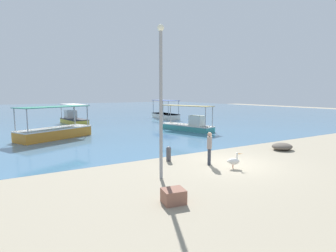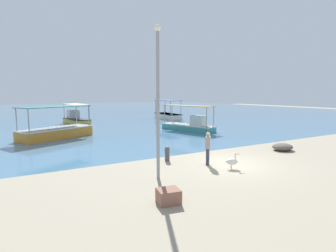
{
  "view_description": "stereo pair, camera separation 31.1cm",
  "coord_description": "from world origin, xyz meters",
  "px_view_note": "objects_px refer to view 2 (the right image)",
  "views": [
    {
      "loc": [
        -9.6,
        -9.82,
        3.63
      ],
      "look_at": [
        -0.47,
        5.82,
        1.39
      ],
      "focal_mm": 28.0,
      "sensor_mm": 36.0,
      "label": 1
    },
    {
      "loc": [
        -9.33,
        -9.97,
        3.63
      ],
      "look_at": [
        -0.47,
        5.82,
        1.39
      ],
      "focal_mm": 28.0,
      "sensor_mm": 36.0,
      "label": 2
    }
  ],
  "objects_px": {
    "fishing_boat_near_left": "(168,115)",
    "fishing_boat_far_right": "(76,118)",
    "fisherman_standing": "(208,147)",
    "net_pile": "(283,147)",
    "fishing_boat_center": "(56,131)",
    "pelican": "(232,161)",
    "cargo_crate": "(168,196)",
    "fishing_boat_near_right": "(190,125)",
    "mooring_bollard": "(167,153)",
    "lamp_post": "(158,95)"
  },
  "relations": [
    {
      "from": "fishing_boat_near_left",
      "to": "fishing_boat_far_right",
      "type": "height_order",
      "value": "fishing_boat_near_left"
    },
    {
      "from": "fisherman_standing",
      "to": "net_pile",
      "type": "relative_size",
      "value": 1.22
    },
    {
      "from": "fisherman_standing",
      "to": "net_pile",
      "type": "xyz_separation_m",
      "value": [
        6.35,
        0.4,
        -0.68
      ]
    },
    {
      "from": "fishing_boat_center",
      "to": "pelican",
      "type": "height_order",
      "value": "fishing_boat_center"
    },
    {
      "from": "fishing_boat_center",
      "to": "fishing_boat_near_left",
      "type": "bearing_deg",
      "value": 32.62
    },
    {
      "from": "fishing_boat_center",
      "to": "cargo_crate",
      "type": "distance_m",
      "value": 15.8
    },
    {
      "from": "fishing_boat_near_right",
      "to": "mooring_bollard",
      "type": "distance_m",
      "value": 11.99
    },
    {
      "from": "fisherman_standing",
      "to": "fishing_boat_near_left",
      "type": "bearing_deg",
      "value": 65.4
    },
    {
      "from": "lamp_post",
      "to": "net_pile",
      "type": "height_order",
      "value": "lamp_post"
    },
    {
      "from": "pelican",
      "to": "cargo_crate",
      "type": "height_order",
      "value": "pelican"
    },
    {
      "from": "fishing_boat_center",
      "to": "net_pile",
      "type": "xyz_separation_m",
      "value": [
        12.14,
        -12.17,
        -0.35
      ]
    },
    {
      "from": "fishing_boat_near_right",
      "to": "net_pile",
      "type": "distance_m",
      "value": 10.49
    },
    {
      "from": "net_pile",
      "to": "fishing_boat_near_right",
      "type": "bearing_deg",
      "value": 90.74
    },
    {
      "from": "fisherman_standing",
      "to": "net_pile",
      "type": "bearing_deg",
      "value": 3.58
    },
    {
      "from": "fishing_boat_near_right",
      "to": "fisherman_standing",
      "type": "bearing_deg",
      "value": -119.76
    },
    {
      "from": "fishing_boat_far_right",
      "to": "lamp_post",
      "type": "distance_m",
      "value": 23.96
    },
    {
      "from": "fishing_boat_near_right",
      "to": "fishing_boat_far_right",
      "type": "distance_m",
      "value": 14.93
    },
    {
      "from": "fishing_boat_near_left",
      "to": "fishing_boat_far_right",
      "type": "xyz_separation_m",
      "value": [
        -12.92,
        0.06,
        0.06
      ]
    },
    {
      "from": "fishing_boat_near_right",
      "to": "fishing_boat_near_left",
      "type": "bearing_deg",
      "value": 70.42
    },
    {
      "from": "fishing_boat_near_left",
      "to": "lamp_post",
      "type": "relative_size",
      "value": 0.85
    },
    {
      "from": "fishing_boat_center",
      "to": "lamp_post",
      "type": "xyz_separation_m",
      "value": [
        2.59,
        -13.25,
        2.99
      ]
    },
    {
      "from": "fishing_boat_far_right",
      "to": "pelican",
      "type": "distance_m",
      "value": 24.42
    },
    {
      "from": "fishing_boat_center",
      "to": "net_pile",
      "type": "distance_m",
      "value": 17.2
    },
    {
      "from": "fishing_boat_near_left",
      "to": "net_pile",
      "type": "bearing_deg",
      "value": -100.47
    },
    {
      "from": "pelican",
      "to": "mooring_bollard",
      "type": "relative_size",
      "value": 0.99
    },
    {
      "from": "net_pile",
      "to": "fisherman_standing",
      "type": "bearing_deg",
      "value": -176.42
    },
    {
      "from": "pelican",
      "to": "fisherman_standing",
      "type": "distance_m",
      "value": 1.4
    },
    {
      "from": "lamp_post",
      "to": "fisherman_standing",
      "type": "height_order",
      "value": "lamp_post"
    },
    {
      "from": "fisherman_standing",
      "to": "cargo_crate",
      "type": "bearing_deg",
      "value": -142.38
    },
    {
      "from": "mooring_bollard",
      "to": "net_pile",
      "type": "xyz_separation_m",
      "value": [
        7.8,
        -1.26,
        -0.21
      ]
    },
    {
      "from": "lamp_post",
      "to": "fisherman_standing",
      "type": "bearing_deg",
      "value": 12.07
    },
    {
      "from": "fishing_boat_center",
      "to": "fisherman_standing",
      "type": "height_order",
      "value": "fishing_boat_center"
    },
    {
      "from": "fisherman_standing",
      "to": "net_pile",
      "type": "distance_m",
      "value": 6.4
    },
    {
      "from": "fishing_boat_far_right",
      "to": "pelican",
      "type": "height_order",
      "value": "fishing_boat_far_right"
    },
    {
      "from": "fishing_boat_near_right",
      "to": "lamp_post",
      "type": "xyz_separation_m",
      "value": [
        -9.41,
        -11.56,
        2.98
      ]
    },
    {
      "from": "cargo_crate",
      "to": "fishing_boat_far_right",
      "type": "bearing_deg",
      "value": 86.31
    },
    {
      "from": "fishing_boat_far_right",
      "to": "pelican",
      "type": "relative_size",
      "value": 6.36
    },
    {
      "from": "pelican",
      "to": "net_pile",
      "type": "relative_size",
      "value": 0.58
    },
    {
      "from": "net_pile",
      "to": "cargo_crate",
      "type": "distance_m",
      "value": 11.01
    },
    {
      "from": "fishing_boat_near_left",
      "to": "net_pile",
      "type": "relative_size",
      "value": 3.91
    },
    {
      "from": "fisherman_standing",
      "to": "pelican",
      "type": "bearing_deg",
      "value": -63.41
    },
    {
      "from": "pelican",
      "to": "lamp_post",
      "type": "distance_m",
      "value": 4.96
    },
    {
      "from": "fishing_boat_far_right",
      "to": "lamp_post",
      "type": "height_order",
      "value": "lamp_post"
    },
    {
      "from": "fishing_boat_near_left",
      "to": "fisherman_standing",
      "type": "xyz_separation_m",
      "value": [
        -10.54,
        -23.02,
        0.37
      ]
    },
    {
      "from": "fishing_boat_near_left",
      "to": "mooring_bollard",
      "type": "xyz_separation_m",
      "value": [
        -11.98,
        -21.36,
        -0.1
      ]
    },
    {
      "from": "fishing_boat_near_right",
      "to": "pelican",
      "type": "bearing_deg",
      "value": -115.11
    },
    {
      "from": "fisherman_standing",
      "to": "fishing_boat_center",
      "type": "bearing_deg",
      "value": 114.71
    },
    {
      "from": "fishing_boat_far_right",
      "to": "net_pile",
      "type": "distance_m",
      "value": 24.31
    },
    {
      "from": "pelican",
      "to": "lamp_post",
      "type": "xyz_separation_m",
      "value": [
        -3.77,
        0.47,
        3.19
      ]
    },
    {
      "from": "fisherman_standing",
      "to": "cargo_crate",
      "type": "relative_size",
      "value": 2.33
    }
  ]
}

